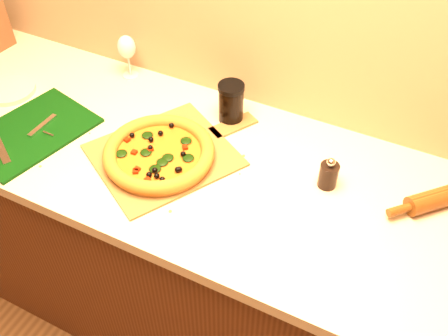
# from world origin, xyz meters

# --- Properties ---
(cabinet) EXTENTS (2.80, 0.65, 0.86)m
(cabinet) POSITION_xyz_m (0.00, 1.43, 0.43)
(cabinet) COLOR #4A2410
(cabinet) RESTS_ON ground
(countertop) EXTENTS (2.84, 0.68, 0.04)m
(countertop) POSITION_xyz_m (0.00, 1.43, 0.88)
(countertop) COLOR beige
(countertop) RESTS_ON cabinet
(pizza_peel) EXTENTS (0.49, 0.54, 0.01)m
(pizza_peel) POSITION_xyz_m (-0.21, 1.41, 0.90)
(pizza_peel) COLOR brown
(pizza_peel) RESTS_ON countertop
(pizza) EXTENTS (0.32, 0.32, 0.05)m
(pizza) POSITION_xyz_m (-0.22, 1.37, 0.93)
(pizza) COLOR #B5772D
(pizza) RESTS_ON pizza_peel
(cutting_board) EXTENTS (0.34, 0.41, 0.03)m
(cutting_board) POSITION_xyz_m (-0.64, 1.30, 0.91)
(cutting_board) COLOR #053208
(cutting_board) RESTS_ON countertop
(pepper_grinder) EXTENTS (0.05, 0.05, 0.10)m
(pepper_grinder) POSITION_xyz_m (0.24, 1.50, 0.94)
(pepper_grinder) COLOR black
(pepper_grinder) RESTS_ON countertop
(wine_glass) EXTENTS (0.06, 0.06, 0.15)m
(wine_glass) POSITION_xyz_m (-0.53, 1.69, 1.01)
(wine_glass) COLOR silver
(wine_glass) RESTS_ON countertop
(dark_jar) EXTENTS (0.08, 0.08, 0.13)m
(dark_jar) POSITION_xyz_m (-0.12, 1.63, 0.97)
(dark_jar) COLOR black
(dark_jar) RESTS_ON countertop
(side_plate) EXTENTS (0.21, 0.21, 0.02)m
(side_plate) POSITION_xyz_m (-0.84, 1.43, 0.91)
(side_plate) COLOR beige
(side_plate) RESTS_ON countertop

